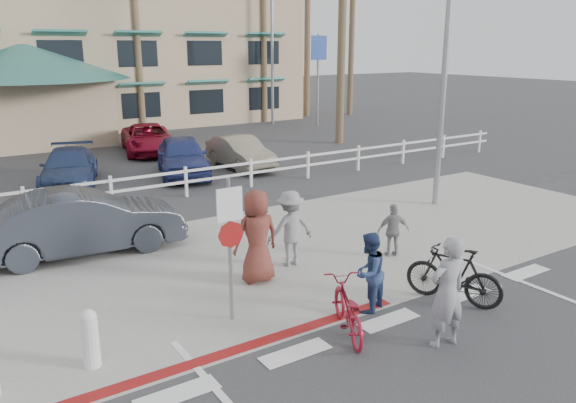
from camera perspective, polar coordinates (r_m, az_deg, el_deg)
ground at (r=10.01m, az=12.58°, el=-13.12°), size 140.00×140.00×0.00m
bike_path at (r=8.95m, az=22.16°, el=-17.67°), size 12.00×16.00×0.01m
sidewalk_plaza at (r=13.20m, az=-1.48°, el=-5.44°), size 22.00×7.00×0.01m
cross_street at (r=16.56m, az=-8.78°, el=-1.23°), size 40.00×5.00×0.01m
parking_lot at (r=25.30m, az=-17.83°, el=4.04°), size 50.00×16.00×0.01m
curb_red at (r=9.28m, az=-6.70°, el=-15.19°), size 7.00×0.25×0.02m
rail_fence at (r=18.40m, az=-10.03°, el=2.01°), size 29.40×0.16×1.00m
building at (r=37.96m, az=-21.14°, el=15.96°), size 28.00×16.00×11.30m
sign_post at (r=9.76m, az=-5.93°, el=-4.21°), size 0.50×0.10×2.90m
bollard_0 at (r=9.21m, az=-19.45°, el=-12.98°), size 0.26×0.26×0.95m
streetlight_0 at (r=17.32m, az=15.74°, el=14.23°), size 0.60×2.00×9.00m
streetlight_1 at (r=35.22m, az=-1.63°, el=15.60°), size 0.60×2.00×9.50m
info_sign at (r=34.73m, az=3.05°, el=12.36°), size 1.20×0.16×5.60m
palm_5 at (r=32.76m, az=-15.29°, el=18.15°), size 4.00×4.00×13.00m
palm_7 at (r=36.14m, az=-2.54°, el=19.16°), size 4.00×4.00×14.00m
palm_8 at (r=39.19m, az=2.00°, el=19.62°), size 4.00×4.00×15.00m
palm_9 at (r=40.15m, az=6.54°, el=18.00°), size 4.00×4.00×13.00m
bike_red at (r=9.67m, az=6.04°, el=-10.76°), size 1.29×1.86×0.93m
rider_red at (r=9.42m, az=15.86°, el=-8.87°), size 0.73×0.52×1.87m
bike_black at (r=11.14m, az=16.48°, el=-7.16°), size 1.23×1.91×1.11m
rider_black at (r=10.39m, az=8.20°, el=-7.16°), size 0.89×0.80×1.51m
pedestrian_a at (r=12.35m, az=0.24°, el=-2.77°), size 1.16×0.74×1.71m
pedestrian_child at (r=13.15m, az=10.65°, el=-2.91°), size 0.80×0.59×1.26m
pedestrian_b at (r=11.48m, az=-3.21°, el=-3.57°), size 1.00×0.69×1.96m
car_white_sedan at (r=13.96m, az=-20.13°, el=-1.99°), size 4.70×1.96×1.51m
lot_car_1 at (r=20.97m, az=-21.36°, el=3.20°), size 2.97×4.67×1.26m
lot_car_2 at (r=21.42m, az=-10.68°, el=4.54°), size 2.95×4.65×1.48m
lot_car_3 at (r=22.41m, az=-4.89°, el=4.97°), size 1.42×3.87×1.27m
lot_car_5 at (r=26.39m, az=-14.01°, el=6.20°), size 3.16×5.03×1.30m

